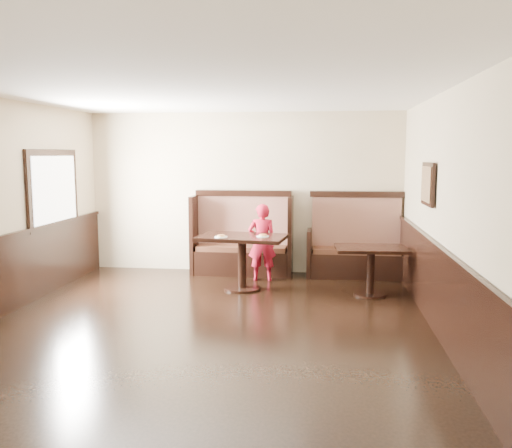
% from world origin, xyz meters
% --- Properties ---
extents(ground, '(7.00, 7.00, 0.00)m').
position_xyz_m(ground, '(0.00, 0.00, 0.00)').
color(ground, black).
rests_on(ground, ground).
extents(room_shell, '(7.00, 7.00, 7.00)m').
position_xyz_m(room_shell, '(-0.30, 0.28, 0.67)').
color(room_shell, '#C3AE8E').
rests_on(room_shell, ground).
extents(booth_main, '(1.75, 0.72, 1.45)m').
position_xyz_m(booth_main, '(0.00, 3.30, 0.53)').
color(booth_main, black).
rests_on(booth_main, ground).
extents(booth_neighbor, '(1.65, 0.72, 1.45)m').
position_xyz_m(booth_neighbor, '(1.95, 3.29, 0.48)').
color(booth_neighbor, black).
rests_on(booth_neighbor, ground).
extents(table_main, '(1.41, 0.98, 0.84)m').
position_xyz_m(table_main, '(0.16, 2.18, 0.64)').
color(table_main, black).
rests_on(table_main, ground).
extents(table_neighbor, '(1.08, 0.75, 0.72)m').
position_xyz_m(table_neighbor, '(2.10, 2.07, 0.54)').
color(table_neighbor, black).
rests_on(table_neighbor, ground).
extents(child, '(0.49, 0.34, 1.28)m').
position_xyz_m(child, '(0.40, 2.82, 0.64)').
color(child, '#AB1229').
rests_on(child, ground).
extents(pizza_plate_left, '(0.20, 0.20, 0.04)m').
position_xyz_m(pizza_plate_left, '(-0.13, 1.99, 0.85)').
color(pizza_plate_left, white).
rests_on(pizza_plate_left, table_main).
extents(pizza_plate_right, '(0.19, 0.19, 0.04)m').
position_xyz_m(pizza_plate_right, '(0.49, 2.13, 0.85)').
color(pizza_plate_right, white).
rests_on(pizza_plate_right, table_main).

